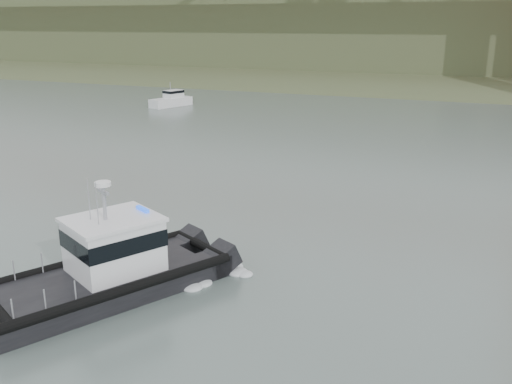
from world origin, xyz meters
TOP-DOWN VIEW (x-y plane):
  - ground at (0.00, 0.00)m, footprint 400.00×400.00m
  - headlands at (0.00, 125.50)m, footprint 500.00×105.36m
  - patrol_boat at (-4.64, -1.78)m, footprint 8.64×11.70m
  - motorboat at (-32.90, 50.47)m, footprint 4.07×6.82m

SIDE VIEW (x-z plane):
  - ground at x=0.00m, z-range 0.00..0.00m
  - motorboat at x=-32.90m, z-range -0.89..2.67m
  - patrol_boat at x=-4.64m, z-range -1.34..4.04m
  - headlands at x=0.00m, z-range -6.52..20.61m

